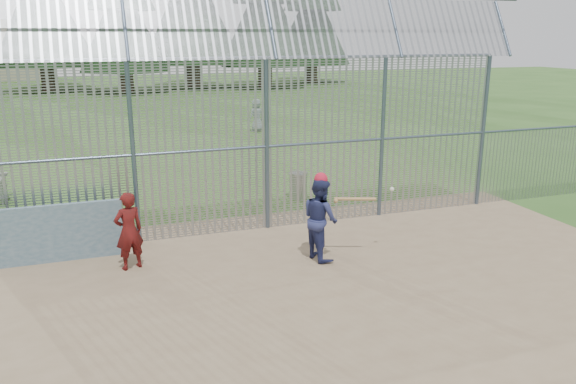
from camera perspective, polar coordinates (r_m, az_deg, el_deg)
name	(u,v)px	position (r m, az deg, el deg)	size (l,w,h in m)	color
ground	(323,287)	(10.51, 3.62, -9.65)	(120.00, 120.00, 0.00)	#2D511E
dirt_infield	(334,298)	(10.09, 4.73, -10.73)	(14.00, 10.00, 0.02)	#756047
dugout_wall	(59,233)	(12.30, -22.22, -3.87)	(2.50, 0.12, 1.20)	#38566B
batter	(320,219)	(11.48, 3.30, -2.72)	(0.83, 0.65, 1.70)	navy
onlooker	(129,231)	(11.40, -15.87, -3.82)	(0.57, 0.37, 1.56)	maroon
bg_kid_standing	(257,115)	(27.21, -3.20, 7.78)	(0.76, 0.50, 1.56)	slate
batting_gear	(328,183)	(11.30, 4.13, 0.91)	(1.70, 0.46, 0.62)	#B81831
trash_can	(298,185)	(15.93, 1.03, 0.70)	(0.56, 0.56, 0.82)	#989AA1
backstop_fence	(340,127)	(13.54, 5.30, 6.55)	(20.09, 0.81, 5.30)	#47566B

